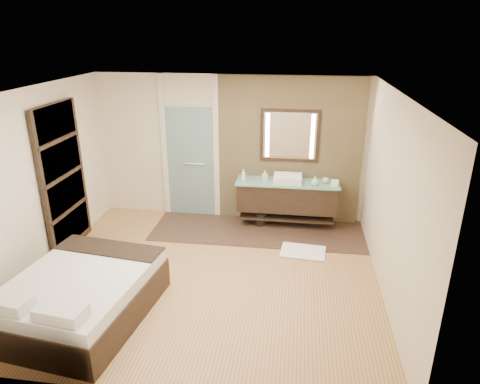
# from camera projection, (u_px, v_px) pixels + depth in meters

# --- Properties ---
(floor) EXTENTS (5.00, 5.00, 0.00)m
(floor) POSITION_uv_depth(u_px,v_px,m) (207.00, 275.00, 6.38)
(floor) COLOR olive
(floor) RESTS_ON ground
(tile_strip) EXTENTS (3.80, 1.30, 0.01)m
(tile_strip) POSITION_uv_depth(u_px,v_px,m) (258.00, 230.00, 7.78)
(tile_strip) COLOR #31231B
(tile_strip) RESTS_ON floor
(stone_wall) EXTENTS (2.60, 0.08, 2.70)m
(stone_wall) POSITION_uv_depth(u_px,v_px,m) (289.00, 151.00, 7.79)
(stone_wall) COLOR tan
(stone_wall) RESTS_ON floor
(vanity) EXTENTS (1.85, 0.55, 0.88)m
(vanity) POSITION_uv_depth(u_px,v_px,m) (287.00, 196.00, 7.80)
(vanity) COLOR black
(vanity) RESTS_ON stone_wall
(mirror_unit) EXTENTS (1.06, 0.04, 0.96)m
(mirror_unit) POSITION_uv_depth(u_px,v_px,m) (290.00, 136.00, 7.64)
(mirror_unit) COLOR black
(mirror_unit) RESTS_ON stone_wall
(frosted_door) EXTENTS (1.10, 0.12, 2.70)m
(frosted_door) POSITION_uv_depth(u_px,v_px,m) (191.00, 158.00, 8.10)
(frosted_door) COLOR #A5D1D0
(frosted_door) RESTS_ON floor
(shoji_partition) EXTENTS (0.06, 1.20, 2.40)m
(shoji_partition) POSITION_uv_depth(u_px,v_px,m) (64.00, 179.00, 6.81)
(shoji_partition) COLOR black
(shoji_partition) RESTS_ON floor
(bed) EXTENTS (1.77, 2.10, 0.74)m
(bed) POSITION_uv_depth(u_px,v_px,m) (81.00, 296.00, 5.37)
(bed) COLOR black
(bed) RESTS_ON floor
(bath_mat) EXTENTS (0.76, 0.56, 0.02)m
(bath_mat) POSITION_uv_depth(u_px,v_px,m) (303.00, 251.00, 7.03)
(bath_mat) COLOR white
(bath_mat) RESTS_ON floor
(waste_bin) EXTENTS (0.26, 0.26, 0.26)m
(waste_bin) POSITION_uv_depth(u_px,v_px,m) (261.00, 219.00, 7.96)
(waste_bin) COLOR black
(waste_bin) RESTS_ON floor
(tissue_box) EXTENTS (0.13, 0.13, 0.10)m
(tissue_box) POSITION_uv_depth(u_px,v_px,m) (335.00, 183.00, 7.46)
(tissue_box) COLOR white
(tissue_box) RESTS_ON vanity
(soap_bottle_a) EXTENTS (0.09, 0.09, 0.21)m
(soap_bottle_a) POSITION_uv_depth(u_px,v_px,m) (243.00, 175.00, 7.71)
(soap_bottle_a) COLOR white
(soap_bottle_a) RESTS_ON vanity
(soap_bottle_b) EXTENTS (0.11, 0.11, 0.19)m
(soap_bottle_b) POSITION_uv_depth(u_px,v_px,m) (265.00, 175.00, 7.73)
(soap_bottle_b) COLOR #B2B2B2
(soap_bottle_b) RESTS_ON vanity
(soap_bottle_c) EXTENTS (0.16, 0.16, 0.17)m
(soap_bottle_c) POSITION_uv_depth(u_px,v_px,m) (315.00, 181.00, 7.47)
(soap_bottle_c) COLOR #A4CFCB
(soap_bottle_c) RESTS_ON vanity
(cup) EXTENTS (0.12, 0.12, 0.09)m
(cup) POSITION_uv_depth(u_px,v_px,m) (325.00, 180.00, 7.62)
(cup) COLOR white
(cup) RESTS_ON vanity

